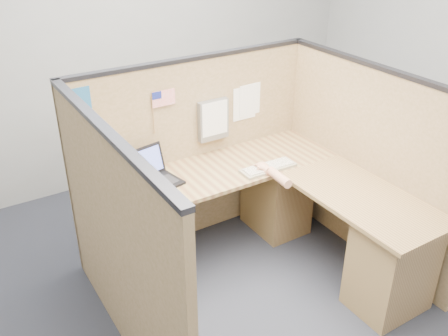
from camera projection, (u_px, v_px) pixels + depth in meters
floor at (264, 296)px, 3.62m from camera, size 5.00×5.00×0.00m
wall_back at (128, 39)px, 4.65m from camera, size 5.00×0.00×5.00m
cubicle_partitions at (234, 179)px, 3.58m from camera, size 2.06×1.83×1.53m
l_desk at (264, 224)px, 3.73m from camera, size 1.95×1.75×0.73m
laptop at (153, 174)px, 3.60m from camera, size 0.37×0.37×0.24m
keyboard at (268, 168)px, 3.79m from camera, size 0.44×0.16×0.03m
mouse at (262, 169)px, 3.76m from camera, size 0.11×0.07×0.04m
hand_forearm at (274, 174)px, 3.66m from camera, size 0.10×0.37×0.08m
blue_poster at (79, 105)px, 3.31m from camera, size 0.18×0.02×0.23m
american_flag at (161, 100)px, 3.61m from camera, size 0.19×0.01×0.32m
file_holder at (213, 120)px, 3.91m from camera, size 0.26×0.05×0.33m
paper_left at (245, 103)px, 4.05m from camera, size 0.22×0.01×0.28m
paper_right at (250, 100)px, 4.06m from camera, size 0.21×0.02×0.27m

